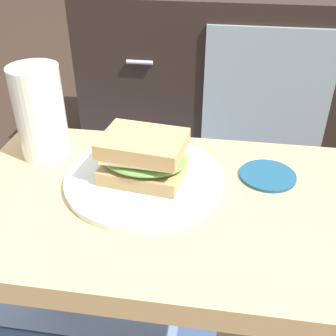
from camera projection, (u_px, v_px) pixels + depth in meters
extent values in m
cube|color=tan|center=(155.00, 206.00, 0.59)|extent=(0.56, 0.36, 0.04)
cylinder|color=tan|center=(55.00, 238.00, 0.87)|extent=(0.04, 0.04, 0.43)
cylinder|color=tan|center=(293.00, 264.00, 0.80)|extent=(0.04, 0.04, 0.43)
cube|color=black|center=(227.00, 77.00, 1.45)|extent=(0.96, 0.44, 0.58)
cube|color=#8C9EA8|center=(265.00, 102.00, 1.24)|extent=(0.38, 0.01, 0.44)
cylinder|color=silver|center=(140.00, 62.00, 1.23)|extent=(0.08, 0.01, 0.01)
cylinder|color=silver|center=(142.00, 128.00, 1.35)|extent=(0.08, 0.01, 0.01)
cube|color=#384C72|center=(51.00, 239.00, 1.17)|extent=(0.96, 0.71, 0.01)
cube|color=slate|center=(51.00, 238.00, 1.16)|extent=(0.79, 0.59, 0.00)
cylinder|color=silver|center=(144.00, 179.00, 0.61)|extent=(0.24, 0.24, 0.01)
cube|color=tan|center=(144.00, 170.00, 0.60)|extent=(0.13, 0.10, 0.02)
ellipsoid|color=#608C42|center=(144.00, 159.00, 0.59)|extent=(0.14, 0.11, 0.02)
cube|color=beige|center=(143.00, 152.00, 0.58)|extent=(0.11, 0.09, 0.01)
cube|color=tan|center=(143.00, 144.00, 0.58)|extent=(0.13, 0.10, 0.02)
cylinder|color=silver|center=(40.00, 113.00, 0.64)|extent=(0.08, 0.08, 0.15)
cylinder|color=#C67219|center=(42.00, 121.00, 0.65)|extent=(0.07, 0.07, 0.11)
cylinder|color=white|center=(35.00, 84.00, 0.61)|extent=(0.07, 0.07, 0.01)
cylinder|color=navy|center=(268.00, 175.00, 0.62)|extent=(0.09, 0.09, 0.01)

